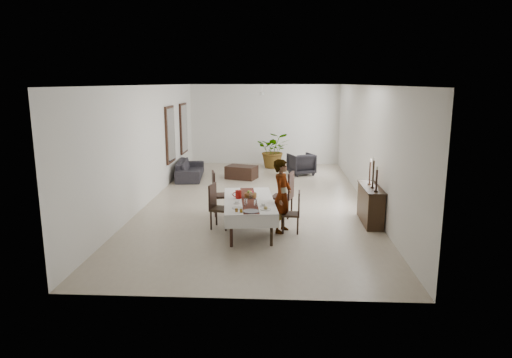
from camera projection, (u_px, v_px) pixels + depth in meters
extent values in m
cube|color=#BCAE95|center=(257.00, 200.00, 12.90)|extent=(6.00, 12.00, 0.00)
cube|color=white|center=(257.00, 85.00, 12.24)|extent=(6.00, 12.00, 0.02)
cube|color=white|center=(265.00, 125.00, 18.43)|extent=(6.00, 0.02, 3.20)
cube|color=white|center=(237.00, 198.00, 6.71)|extent=(6.00, 0.02, 3.20)
cube|color=white|center=(150.00, 143.00, 12.73)|extent=(0.02, 12.00, 3.20)
cube|color=white|center=(367.00, 145.00, 12.42)|extent=(0.02, 12.00, 3.20)
cube|color=black|center=(249.00, 201.00, 10.18)|extent=(1.18, 2.32, 0.05)
cylinder|color=black|center=(231.00, 231.00, 9.20)|extent=(0.07, 0.07, 0.65)
cylinder|color=black|center=(271.00, 231.00, 9.25)|extent=(0.07, 0.07, 0.65)
cylinder|color=black|center=(231.00, 204.00, 11.26)|extent=(0.07, 0.07, 0.65)
cylinder|color=black|center=(263.00, 204.00, 11.31)|extent=(0.07, 0.07, 0.65)
cube|color=white|center=(249.00, 200.00, 10.18)|extent=(1.36, 2.50, 0.01)
cube|color=white|center=(225.00, 206.00, 10.17)|extent=(0.28, 2.38, 0.28)
cube|color=white|center=(273.00, 205.00, 10.24)|extent=(0.28, 2.38, 0.28)
cube|color=silver|center=(252.00, 222.00, 9.04)|extent=(1.09, 0.13, 0.28)
cube|color=white|center=(247.00, 193.00, 11.37)|extent=(1.09, 0.13, 0.28)
cube|color=#5D261A|center=(249.00, 200.00, 10.17)|extent=(0.59, 2.34, 0.00)
cylinder|color=maroon|center=(238.00, 194.00, 10.28)|extent=(0.15, 0.15, 0.19)
torus|color=maroon|center=(235.00, 194.00, 10.27)|extent=(0.11, 0.03, 0.11)
cylinder|color=white|center=(256.00, 203.00, 9.58)|extent=(0.06, 0.06, 0.16)
cylinder|color=white|center=(246.00, 202.00, 9.65)|extent=(0.06, 0.06, 0.16)
cylinder|color=white|center=(251.00, 196.00, 10.21)|extent=(0.06, 0.06, 0.16)
cylinder|color=white|center=(263.00, 205.00, 9.64)|extent=(0.08, 0.08, 0.06)
cylinder|color=white|center=(263.00, 206.00, 9.65)|extent=(0.14, 0.14, 0.01)
cylinder|color=white|center=(237.00, 202.00, 9.84)|extent=(0.08, 0.08, 0.06)
cylinder|color=white|center=(237.00, 203.00, 9.84)|extent=(0.14, 0.14, 0.01)
cylinder|color=silver|center=(266.00, 209.00, 9.38)|extent=(0.22, 0.22, 0.01)
sphere|color=tan|center=(266.00, 208.00, 9.37)|extent=(0.08, 0.08, 0.08)
cylinder|color=silver|center=(237.00, 208.00, 9.48)|extent=(0.22, 0.22, 0.01)
cylinder|color=white|center=(235.00, 194.00, 10.65)|extent=(0.22, 0.22, 0.01)
cylinder|color=#47474C|center=(251.00, 211.00, 9.22)|extent=(0.33, 0.33, 0.02)
cylinder|color=brown|center=(241.00, 211.00, 9.18)|extent=(0.06, 0.06, 0.07)
cylinder|color=brown|center=(237.00, 210.00, 9.23)|extent=(0.06, 0.06, 0.07)
cylinder|color=brown|center=(250.00, 195.00, 10.39)|extent=(0.28, 0.28, 0.09)
sphere|color=maroon|center=(252.00, 192.00, 10.40)|extent=(0.08, 0.08, 0.08)
sphere|color=#5B8628|center=(249.00, 192.00, 10.40)|extent=(0.07, 0.07, 0.07)
sphere|color=yellow|center=(251.00, 193.00, 10.33)|extent=(0.08, 0.08, 0.08)
cube|color=black|center=(291.00, 214.00, 10.10)|extent=(0.41, 0.41, 0.04)
cylinder|color=black|center=(298.00, 226.00, 9.97)|extent=(0.04, 0.04, 0.39)
cylinder|color=black|center=(298.00, 222.00, 10.28)|extent=(0.04, 0.04, 0.39)
cylinder|color=black|center=(283.00, 226.00, 10.00)|extent=(0.04, 0.04, 0.39)
cylinder|color=black|center=(284.00, 221.00, 10.32)|extent=(0.04, 0.04, 0.39)
cube|color=black|center=(299.00, 203.00, 10.02)|extent=(0.06, 0.39, 0.50)
cube|color=black|center=(282.00, 197.00, 11.26)|extent=(0.59, 0.59, 0.05)
cylinder|color=black|center=(288.00, 210.00, 11.07)|extent=(0.06, 0.06, 0.47)
cylinder|color=black|center=(292.00, 206.00, 11.44)|extent=(0.06, 0.06, 0.47)
cylinder|color=black|center=(272.00, 209.00, 11.19)|extent=(0.06, 0.06, 0.47)
cylinder|color=black|center=(277.00, 205.00, 11.56)|extent=(0.06, 0.06, 0.47)
cube|color=black|center=(291.00, 185.00, 11.13)|extent=(0.17, 0.47, 0.61)
cube|color=black|center=(221.00, 209.00, 10.36)|extent=(0.52, 0.52, 0.05)
cylinder|color=black|center=(216.00, 216.00, 10.63)|extent=(0.05, 0.05, 0.43)
cylinder|color=black|center=(211.00, 221.00, 10.29)|extent=(0.05, 0.05, 0.43)
cylinder|color=black|center=(231.00, 217.00, 10.54)|extent=(0.05, 0.05, 0.43)
cylinder|color=black|center=(226.00, 222.00, 10.20)|extent=(0.05, 0.05, 0.43)
cube|color=black|center=(213.00, 196.00, 10.35)|extent=(0.13, 0.43, 0.55)
cube|color=black|center=(222.00, 196.00, 11.43)|extent=(0.57, 0.57, 0.05)
cylinder|color=black|center=(214.00, 204.00, 11.64)|extent=(0.06, 0.06, 0.46)
cylinder|color=black|center=(216.00, 208.00, 11.27)|extent=(0.06, 0.06, 0.46)
cylinder|color=black|center=(229.00, 203.00, 11.71)|extent=(0.06, 0.06, 0.46)
cylinder|color=black|center=(231.00, 207.00, 11.34)|extent=(0.06, 0.06, 0.46)
cube|color=black|center=(214.00, 183.00, 11.33)|extent=(0.15, 0.47, 0.60)
imported|color=#94989D|center=(282.00, 196.00, 10.05)|extent=(0.57, 0.69, 1.64)
cube|color=black|center=(370.00, 205.00, 10.77)|extent=(0.38, 1.42, 0.85)
cube|color=black|center=(371.00, 187.00, 10.68)|extent=(0.42, 1.47, 0.03)
cylinder|color=black|center=(376.00, 191.00, 10.17)|extent=(0.09, 0.09, 0.03)
cylinder|color=black|center=(377.00, 180.00, 10.12)|extent=(0.05, 0.05, 0.47)
cylinder|color=beige|center=(377.00, 168.00, 10.06)|extent=(0.03, 0.03, 0.08)
cylinder|color=black|center=(373.00, 187.00, 10.54)|extent=(0.09, 0.09, 0.03)
cylinder|color=black|center=(373.00, 174.00, 10.47)|extent=(0.05, 0.05, 0.61)
cylinder|color=silver|center=(374.00, 159.00, 10.40)|extent=(0.03, 0.03, 0.08)
cylinder|color=black|center=(369.00, 184.00, 10.91)|extent=(0.09, 0.09, 0.03)
cylinder|color=black|center=(370.00, 173.00, 10.85)|extent=(0.05, 0.05, 0.52)
cylinder|color=silver|center=(371.00, 160.00, 10.79)|extent=(0.03, 0.03, 0.08)
imported|color=#2B282E|center=(190.00, 169.00, 15.85)|extent=(1.03, 2.19, 0.62)
imported|color=#242226|center=(301.00, 164.00, 16.45)|extent=(1.08, 1.10, 0.77)
cube|color=black|center=(242.00, 172.00, 15.78)|extent=(1.17, 0.95, 0.45)
imported|color=#275020|center=(274.00, 150.00, 17.73)|extent=(1.29, 1.13, 1.39)
cube|color=black|center=(170.00, 135.00, 14.87)|extent=(0.06, 1.05, 1.85)
cube|color=silver|center=(171.00, 135.00, 14.87)|extent=(0.01, 0.90, 1.70)
cube|color=black|center=(184.00, 128.00, 16.93)|extent=(0.06, 1.05, 1.85)
cube|color=silver|center=(184.00, 128.00, 16.92)|extent=(0.01, 0.90, 1.70)
cylinder|color=white|center=(262.00, 88.00, 15.19)|extent=(0.04, 0.04, 0.20)
cylinder|color=silver|center=(262.00, 94.00, 15.23)|extent=(0.16, 0.16, 0.08)
cube|color=white|center=(262.00, 93.00, 15.57)|extent=(0.10, 0.55, 0.01)
cube|color=silver|center=(261.00, 94.00, 14.89)|extent=(0.10, 0.55, 0.01)
cube|color=silver|center=(272.00, 94.00, 15.21)|extent=(0.55, 0.10, 0.01)
cube|color=silver|center=(251.00, 94.00, 15.25)|extent=(0.55, 0.10, 0.01)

